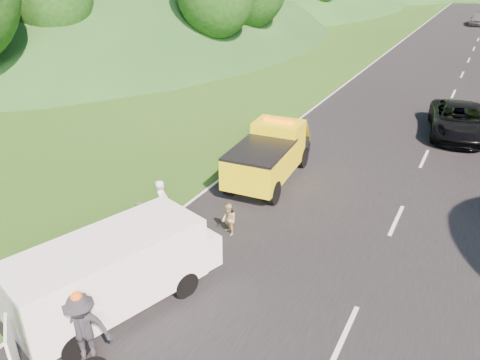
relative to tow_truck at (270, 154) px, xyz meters
The scene contains 10 objects.
ground 5.48m from the tow_truck, 65.94° to the right, with size 320.00×320.00×0.00m, color #38661E.
road_surface 35.49m from the tow_truck, 81.59° to the left, with size 14.00×200.00×0.02m, color black.
tree_line_left 57.61m from the tow_truck, 106.97° to the left, with size 14.00×140.00×14.00m, color #2A5A1A, non-canonical shape.
tow_truck is the anchor object (origin of this frame).
white_van 8.64m from the tow_truck, 91.34° to the right, with size 4.12×6.28×2.06m.
woman 5.22m from the tow_truck, 108.29° to the right, with size 0.59×0.43×1.63m, color silver.
child 4.52m from the tow_truck, 82.15° to the right, with size 0.53×0.41×1.09m, color tan.
suitcase 5.53m from the tow_truck, 118.38° to the right, with size 0.32×0.18×0.52m, color #53513E.
passing_suv 10.92m from the tow_truck, 55.97° to the left, with size 2.54×5.50×1.53m, color black.
dist_car_a 53.13m from the tow_truck, 85.32° to the left, with size 1.82×4.51×1.54m, color #4B494E.
Camera 1 is at (4.75, -10.56, 8.18)m, focal length 35.00 mm.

